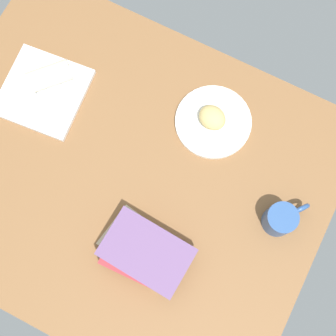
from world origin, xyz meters
TOP-DOWN VIEW (x-y plane):
  - dining_table at (0.00, 0.00)cm, footprint 110.00×90.00cm
  - round_plate at (15.25, 24.49)cm, footprint 21.21×21.21cm
  - scone_pastry at (14.72, 24.43)cm, footprint 9.37×8.61cm
  - square_plate at (-31.26, 10.86)cm, footprint 24.32×24.32cm
  - sauce_cup at (-32.23, 5.93)cm, footprint 5.90×5.90cm
  - breakfast_wrap at (-30.48, 14.81)cm, footprint 12.29×12.73cm
  - book_stack at (14.83, -15.82)cm, footprint 24.22×16.67cm
  - coffee_mug at (42.48, 7.44)cm, footprint 9.74×11.30cm

SIDE VIEW (x-z plane):
  - dining_table at x=0.00cm, z-range 0.00..4.00cm
  - round_plate at x=15.25cm, z-range 4.00..5.40cm
  - square_plate at x=-31.26cm, z-range 4.00..5.60cm
  - sauce_cup at x=-32.23cm, z-range 5.69..8.06cm
  - scone_pastry at x=14.72cm, z-range 5.40..10.05cm
  - book_stack at x=14.83cm, z-range 4.15..12.11cm
  - coffee_mug at x=42.48cm, z-range 4.10..12.77cm
  - breakfast_wrap at x=-30.48cm, z-range 5.60..11.49cm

